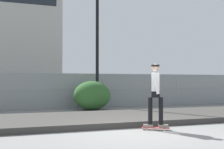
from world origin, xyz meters
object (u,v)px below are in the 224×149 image
(shrub_center, at_px, (92,95))
(parked_car_near, at_px, (7,92))
(skater, at_px, (155,91))
(street_lamp, at_px, (97,16))
(skateboard, at_px, (156,128))

(shrub_center, bearing_deg, parked_car_near, 133.66)
(skater, distance_m, street_lamp, 7.66)
(skater, relative_size, street_lamp, 0.24)
(shrub_center, bearing_deg, skateboard, -90.13)
(skater, bearing_deg, shrub_center, 89.87)
(skater, bearing_deg, parked_car_near, 110.09)
(skater, relative_size, parked_car_near, 0.42)
(parked_car_near, xyz_separation_m, shrub_center, (3.94, -4.13, -0.11))
(shrub_center, bearing_deg, street_lamp, 23.30)
(skater, bearing_deg, skateboard, -153.43)
(skater, distance_m, parked_car_near, 11.43)
(street_lamp, bearing_deg, skateboard, -92.74)
(street_lamp, relative_size, parked_car_near, 1.77)
(parked_car_near, relative_size, shrub_center, 2.37)
(parked_car_near, bearing_deg, skateboard, -69.91)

